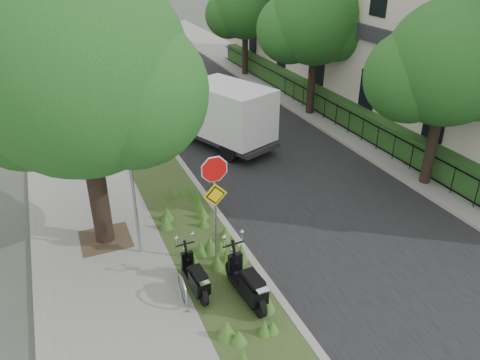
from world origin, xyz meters
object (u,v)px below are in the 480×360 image
at_px(scooter_near, 197,281).
at_px(utility_cabinet, 90,146).
at_px(box_truck, 221,112).
at_px(sign_assembly, 215,189).
at_px(scooter_far, 249,288).

distance_m(scooter_near, utility_cabinet, 9.01).
xyz_separation_m(scooter_near, box_truck, (3.93, 8.57, 0.98)).
bearing_deg(sign_assembly, box_truck, 68.08).
xyz_separation_m(sign_assembly, utility_cabinet, (-2.25, 7.88, -1.59)).
distance_m(scooter_near, scooter_far, 1.30).
bearing_deg(scooter_far, sign_assembly, 94.59).
relative_size(sign_assembly, utility_cabinet, 2.50).
bearing_deg(sign_assembly, scooter_near, -131.07).
bearing_deg(box_truck, scooter_far, -107.17).
distance_m(sign_assembly, scooter_near, 2.27).
xyz_separation_m(scooter_near, scooter_far, (1.04, -0.79, 0.06)).
bearing_deg(scooter_near, scooter_far, -37.33).
height_order(sign_assembly, scooter_far, sign_assembly).
bearing_deg(utility_cabinet, scooter_near, -81.34).
relative_size(sign_assembly, scooter_near, 1.94).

